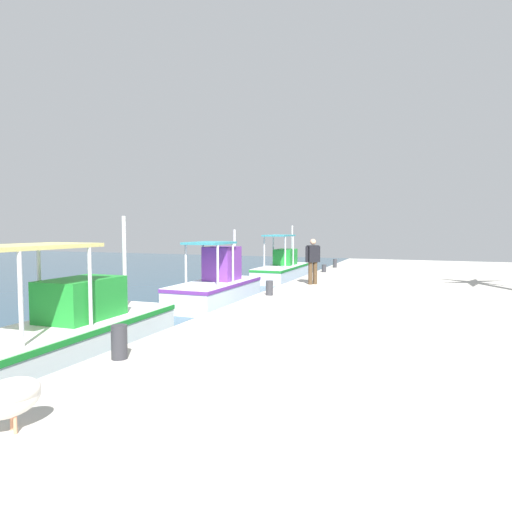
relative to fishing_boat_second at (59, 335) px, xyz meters
name	(u,v)px	position (x,y,z in m)	size (l,w,h in m)	color
quay_pier	(425,320)	(5.63, -7.23, -0.22)	(36.00, 10.00, 0.80)	#BCB7AD
fishing_boat_second	(59,335)	(0.00, 0.00, 0.00)	(6.52, 2.22, 3.20)	white
fishing_boat_third	(216,286)	(7.73, 0.14, 0.09)	(4.75, 1.85, 2.84)	white
fishing_boat_fourth	(282,269)	(16.34, 0.32, -0.02)	(5.63, 1.77, 3.06)	white
pelican	(8,395)	(-3.86, -3.30, 0.58)	(0.95, 0.59, 0.82)	tan
fisherman_standing	(313,259)	(8.90, -3.28, 1.11)	(0.46, 0.47, 1.69)	#4C3823
mooring_bollard_nearest	(119,342)	(-1.38, -2.68, 0.45)	(0.25, 0.25, 0.54)	#333338
mooring_bollard_second	(269,288)	(5.76, -2.68, 0.41)	(0.23, 0.23, 0.46)	#333338
mooring_bollard_third	(324,268)	(13.53, -2.68, 0.36)	(0.21, 0.21, 0.36)	#333338
mooring_bollard_fourth	(335,263)	(16.19, -2.68, 0.40)	(0.21, 0.21, 0.45)	#333338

